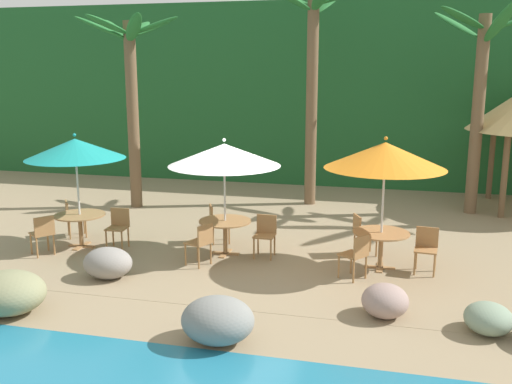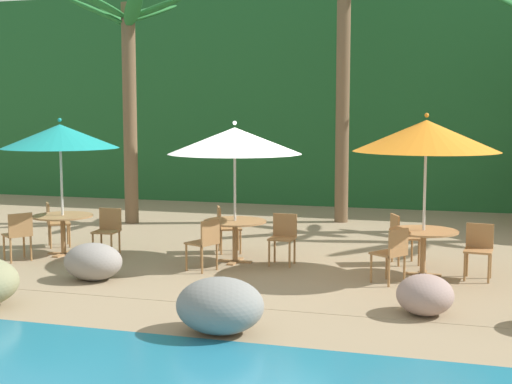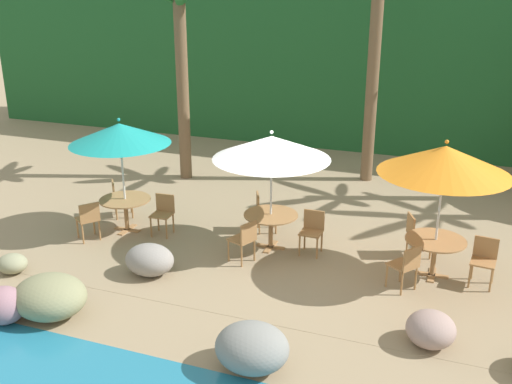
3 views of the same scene
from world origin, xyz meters
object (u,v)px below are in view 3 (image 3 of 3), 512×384
object	(u,v)px
umbrella_teal	(120,134)
chair_teal_left	(89,218)
umbrella_orange	(445,160)
palm_tree_nearest	(181,43)
chair_orange_seaward	(484,258)
chair_white_inland	(263,209)
dining_table_white	(271,220)
chair_white_seaward	(312,229)
dining_table_teal	(125,204)
chair_teal_seaward	(163,211)
umbrella_white	(271,148)
chair_white_left	(245,238)
dining_table_orange	(435,246)
chair_teal_inland	(119,196)
chair_orange_left	(406,264)
palm_tree_second	(376,33)
chair_orange_inland	(416,232)

from	to	relation	value
umbrella_teal	chair_teal_left	bearing A→B (deg)	-120.33
umbrella_orange	palm_tree_nearest	distance (m)	7.95
umbrella_teal	chair_orange_seaward	world-z (taller)	umbrella_teal
chair_white_inland	palm_tree_nearest	distance (m)	5.32
dining_table_white	chair_white_seaward	bearing A→B (deg)	5.59
dining_table_teal	palm_tree_nearest	size ratio (longest dim) A/B	0.21
chair_teal_seaward	dining_table_white	size ratio (longest dim) A/B	0.79
dining_table_white	chair_teal_left	bearing A→B (deg)	-164.64
dining_table_white	umbrella_white	bearing A→B (deg)	26.57
chair_white_seaward	chair_white_left	size ratio (longest dim) A/B	1.00
chair_white_left	chair_teal_left	bearing A→B (deg)	-176.83
chair_white_seaward	dining_table_orange	size ratio (longest dim) A/B	0.79
umbrella_white	chair_white_seaward	size ratio (longest dim) A/B	2.84
chair_teal_inland	chair_orange_left	size ratio (longest dim) A/B	1.00
chair_teal_left	palm_tree_nearest	xyz separation A→B (m)	(-0.04, 4.54, 3.13)
chair_teal_left	umbrella_orange	xyz separation A→B (m)	(6.89, 0.90, 1.74)
dining_table_orange	chair_orange_seaward	size ratio (longest dim) A/B	1.26
umbrella_teal	umbrella_orange	xyz separation A→B (m)	(6.46, 0.16, 0.07)
chair_teal_inland	chair_white_inland	bearing A→B (deg)	6.36
chair_teal_inland	dining_table_orange	distance (m)	7.05
chair_teal_inland	chair_orange_left	bearing A→B (deg)	-10.41
umbrella_white	dining_table_orange	size ratio (longest dim) A/B	2.25
umbrella_white	palm_tree_nearest	world-z (taller)	palm_tree_nearest
umbrella_white	chair_white_left	distance (m)	1.83
chair_white_left	palm_tree_nearest	size ratio (longest dim) A/B	0.17
chair_white_inland	palm_tree_second	distance (m)	5.70
dining_table_teal	umbrella_orange	size ratio (longest dim) A/B	0.42
chair_teal_seaward	chair_orange_seaward	xyz separation A→B (m)	(6.47, 0.02, 0.00)
chair_teal_seaward	chair_teal_inland	xyz separation A→B (m)	(-1.42, 0.48, 0.00)
chair_orange_inland	chair_orange_left	size ratio (longest dim) A/B	1.00
umbrella_orange	chair_orange_left	bearing A→B (deg)	-119.04
umbrella_teal	chair_orange_left	distance (m)	6.30
palm_tree_nearest	chair_white_seaward	bearing A→B (deg)	-37.10
dining_table_teal	chair_teal_seaward	xyz separation A→B (m)	(0.84, 0.15, -0.10)
umbrella_teal	dining_table_orange	size ratio (longest dim) A/B	2.29
umbrella_white	dining_table_white	bearing A→B (deg)	-153.43
chair_teal_inland	dining_table_white	bearing A→B (deg)	-5.36
umbrella_teal	chair_white_left	size ratio (longest dim) A/B	2.89
umbrella_white	umbrella_orange	bearing A→B (deg)	-1.97
umbrella_teal	chair_white_seaward	distance (m)	4.43
chair_teal_left	dining_table_white	size ratio (longest dim) A/B	0.79
dining_table_white	chair_white_left	bearing A→B (deg)	-106.76
chair_white_left	palm_tree_nearest	bearing A→B (deg)	128.53
chair_teal_seaward	umbrella_white	distance (m)	2.89
umbrella_teal	umbrella_orange	size ratio (longest dim) A/B	0.96
dining_table_white	chair_white_seaward	world-z (taller)	chair_white_seaward
chair_teal_seaward	chair_white_seaward	xyz separation A→B (m)	(3.25, 0.21, 0.00)
umbrella_white	umbrella_orange	distance (m)	3.22
dining_table_teal	dining_table_white	bearing A→B (deg)	4.77
chair_white_left	chair_orange_inland	size ratio (longest dim) A/B	1.00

